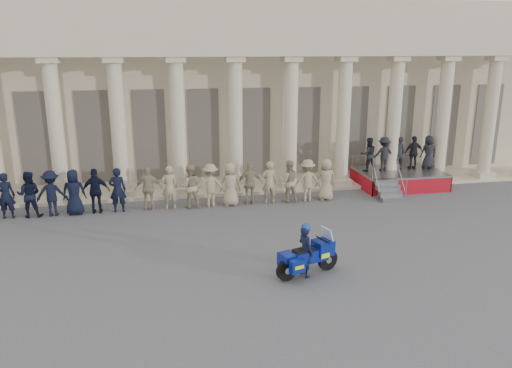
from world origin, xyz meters
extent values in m
plane|color=#49494C|center=(0.00, 0.00, 0.00)|extent=(90.00, 90.00, 0.00)
cube|color=#BDAD8E|center=(0.00, 15.00, 4.50)|extent=(40.00, 10.00, 9.00)
cube|color=#BDAD8E|center=(0.00, 8.80, 0.07)|extent=(40.00, 2.60, 0.15)
cube|color=#BDAD8E|center=(0.00, 8.00, 6.79)|extent=(35.80, 1.00, 1.00)
cube|color=#BDAD8E|center=(0.00, 8.00, 7.89)|extent=(35.80, 1.00, 1.20)
cube|color=#BDAD8E|center=(-9.10, 8.00, 0.30)|extent=(0.90, 0.90, 0.30)
cube|color=#BDAD8E|center=(-6.50, 8.00, 0.30)|extent=(0.90, 0.90, 0.30)
cylinder|color=#BDAD8E|center=(-6.50, 8.00, 3.25)|extent=(0.64, 0.64, 5.60)
cube|color=#BDAD8E|center=(-6.50, 8.00, 6.17)|extent=(0.85, 0.85, 0.24)
cube|color=#BDAD8E|center=(-3.90, 8.00, 0.30)|extent=(0.90, 0.90, 0.30)
cylinder|color=#BDAD8E|center=(-3.90, 8.00, 3.25)|extent=(0.64, 0.64, 5.60)
cube|color=#BDAD8E|center=(-3.90, 8.00, 6.17)|extent=(0.85, 0.85, 0.24)
cube|color=#BDAD8E|center=(-1.30, 8.00, 0.30)|extent=(0.90, 0.90, 0.30)
cylinder|color=#BDAD8E|center=(-1.30, 8.00, 3.25)|extent=(0.64, 0.64, 5.60)
cube|color=#BDAD8E|center=(-1.30, 8.00, 6.17)|extent=(0.85, 0.85, 0.24)
cube|color=#BDAD8E|center=(1.30, 8.00, 0.30)|extent=(0.90, 0.90, 0.30)
cylinder|color=#BDAD8E|center=(1.30, 8.00, 3.25)|extent=(0.64, 0.64, 5.60)
cube|color=#BDAD8E|center=(1.30, 8.00, 6.17)|extent=(0.85, 0.85, 0.24)
cube|color=#BDAD8E|center=(3.90, 8.00, 0.30)|extent=(0.90, 0.90, 0.30)
cylinder|color=#BDAD8E|center=(3.90, 8.00, 3.25)|extent=(0.64, 0.64, 5.60)
cube|color=#BDAD8E|center=(3.90, 8.00, 6.17)|extent=(0.85, 0.85, 0.24)
cube|color=#BDAD8E|center=(6.50, 8.00, 0.30)|extent=(0.90, 0.90, 0.30)
cylinder|color=#BDAD8E|center=(6.50, 8.00, 3.25)|extent=(0.64, 0.64, 5.60)
cube|color=#BDAD8E|center=(6.50, 8.00, 6.17)|extent=(0.85, 0.85, 0.24)
cube|color=#BDAD8E|center=(9.10, 8.00, 0.30)|extent=(0.90, 0.90, 0.30)
cylinder|color=#BDAD8E|center=(9.10, 8.00, 3.25)|extent=(0.64, 0.64, 5.60)
cube|color=#BDAD8E|center=(9.10, 8.00, 6.17)|extent=(0.85, 0.85, 0.24)
cube|color=#BDAD8E|center=(11.70, 8.00, 0.30)|extent=(0.90, 0.90, 0.30)
cylinder|color=#BDAD8E|center=(11.70, 8.00, 3.25)|extent=(0.64, 0.64, 5.60)
cube|color=#BDAD8E|center=(11.70, 8.00, 6.17)|extent=(0.85, 0.85, 0.24)
cube|color=#BDAD8E|center=(14.30, 8.00, 0.30)|extent=(0.90, 0.90, 0.30)
cylinder|color=#BDAD8E|center=(14.30, 8.00, 3.25)|extent=(0.64, 0.64, 5.60)
cube|color=#BDAD8E|center=(14.30, 8.00, 6.17)|extent=(0.85, 0.85, 0.24)
cube|color=black|center=(-7.80, 10.02, 2.55)|extent=(1.30, 0.12, 4.20)
cube|color=black|center=(-5.20, 10.02, 2.55)|extent=(1.30, 0.12, 4.20)
cube|color=black|center=(-2.60, 10.02, 2.55)|extent=(1.30, 0.12, 4.20)
cube|color=black|center=(0.00, 10.02, 2.55)|extent=(1.30, 0.12, 4.20)
cube|color=black|center=(2.60, 10.02, 2.55)|extent=(1.30, 0.12, 4.20)
cube|color=black|center=(5.20, 10.02, 2.55)|extent=(1.30, 0.12, 4.20)
cube|color=black|center=(7.80, 10.02, 2.55)|extent=(1.30, 0.12, 4.20)
cube|color=black|center=(10.40, 10.02, 2.55)|extent=(1.30, 0.12, 4.20)
cube|color=black|center=(13.00, 10.02, 2.55)|extent=(1.30, 0.12, 4.20)
cube|color=black|center=(15.60, 10.02, 2.55)|extent=(1.30, 0.12, 4.20)
imported|color=black|center=(-8.31, 6.17, 0.95)|extent=(0.69, 0.45, 1.90)
imported|color=black|center=(-7.44, 6.17, 0.95)|extent=(0.92, 0.72, 1.90)
imported|color=black|center=(-6.57, 6.17, 0.95)|extent=(1.22, 0.70, 1.90)
imported|color=black|center=(-5.70, 6.17, 0.95)|extent=(0.93, 0.60, 1.90)
imported|color=black|center=(-4.84, 6.17, 0.95)|extent=(1.11, 0.46, 1.90)
imported|color=black|center=(-3.97, 6.17, 0.95)|extent=(0.69, 0.45, 1.90)
imported|color=gray|center=(-2.70, 6.17, 0.95)|extent=(1.11, 0.46, 1.90)
imported|color=gray|center=(-1.83, 6.17, 0.95)|extent=(0.69, 0.45, 1.90)
imported|color=gray|center=(-0.97, 6.17, 0.95)|extent=(0.92, 0.72, 1.90)
imported|color=gray|center=(-0.10, 6.17, 0.95)|extent=(1.22, 0.70, 1.90)
imported|color=gray|center=(0.77, 6.17, 0.95)|extent=(0.93, 0.60, 1.90)
imported|color=gray|center=(1.64, 6.17, 0.95)|extent=(1.11, 0.46, 1.90)
imported|color=gray|center=(2.50, 6.17, 0.95)|extent=(0.69, 0.45, 1.90)
imported|color=gray|center=(3.37, 6.17, 0.95)|extent=(0.92, 0.72, 1.90)
imported|color=gray|center=(4.24, 6.17, 0.95)|extent=(1.22, 0.70, 1.90)
imported|color=gray|center=(5.11, 6.17, 0.95)|extent=(0.93, 0.60, 1.90)
cube|color=gray|center=(9.40, 7.63, 0.77)|extent=(4.03, 2.88, 0.10)
cube|color=maroon|center=(9.40, 6.22, 0.36)|extent=(4.03, 0.04, 0.72)
cube|color=maroon|center=(7.40, 7.63, 0.36)|extent=(0.04, 2.88, 0.72)
cube|color=maroon|center=(11.39, 7.63, 0.36)|extent=(0.04, 2.88, 0.72)
cube|color=gray|center=(7.98, 5.30, 0.10)|extent=(1.10, 0.28, 0.20)
cube|color=gray|center=(7.98, 5.58, 0.31)|extent=(1.10, 0.28, 0.20)
cube|color=gray|center=(7.98, 5.86, 0.51)|extent=(1.10, 0.28, 0.20)
cube|color=gray|center=(7.98, 6.14, 0.71)|extent=(1.10, 0.28, 0.20)
cylinder|color=gray|center=(9.40, 9.02, 1.32)|extent=(4.03, 0.04, 0.04)
imported|color=black|center=(7.80, 7.83, 1.64)|extent=(0.80, 0.63, 1.65)
imported|color=black|center=(8.60, 7.83, 1.64)|extent=(1.07, 0.61, 1.65)
imported|color=black|center=(9.40, 7.83, 1.64)|extent=(0.60, 0.40, 1.65)
imported|color=black|center=(10.20, 7.83, 1.64)|extent=(0.97, 0.40, 1.65)
imported|color=black|center=(11.00, 7.83, 1.64)|extent=(0.81, 0.53, 1.65)
cylinder|color=black|center=(2.80, -0.90, 0.33)|extent=(0.68, 0.35, 0.67)
cylinder|color=black|center=(1.37, -1.40, 0.33)|extent=(0.68, 0.35, 0.67)
cube|color=navy|center=(2.13, -1.13, 0.63)|extent=(1.24, 0.78, 0.38)
cube|color=navy|center=(2.61, -0.97, 0.79)|extent=(0.70, 0.68, 0.45)
cube|color=silver|center=(2.61, -0.97, 0.56)|extent=(0.31, 0.36, 0.12)
cube|color=#B2BFCC|center=(2.77, -0.91, 1.13)|extent=(0.35, 0.51, 0.54)
cube|color=black|center=(1.94, -1.20, 0.83)|extent=(0.73, 0.54, 0.10)
cube|color=navy|center=(1.42, -1.38, 0.71)|extent=(0.45, 0.44, 0.22)
cube|color=navy|center=(1.62, -1.65, 0.56)|extent=(0.50, 0.36, 0.40)
cube|color=#DDEC0C|center=(1.62, -1.65, 0.56)|extent=(0.37, 0.33, 0.10)
cube|color=navy|center=(1.41, -1.04, 0.56)|extent=(0.50, 0.36, 0.40)
cube|color=#DDEC0C|center=(1.41, -1.04, 0.56)|extent=(0.37, 0.33, 0.10)
cylinder|color=silver|center=(1.58, -1.07, 0.30)|extent=(0.61, 0.29, 0.10)
cylinder|color=black|center=(2.61, -0.97, 1.03)|extent=(0.27, 0.68, 0.04)
imported|color=black|center=(1.99, -1.18, 0.80)|extent=(0.55, 0.68, 1.60)
sphere|color=navy|center=(1.99, -1.18, 1.55)|extent=(0.28, 0.28, 0.28)
camera|label=1|loc=(-2.08, -14.49, 6.69)|focal=35.00mm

